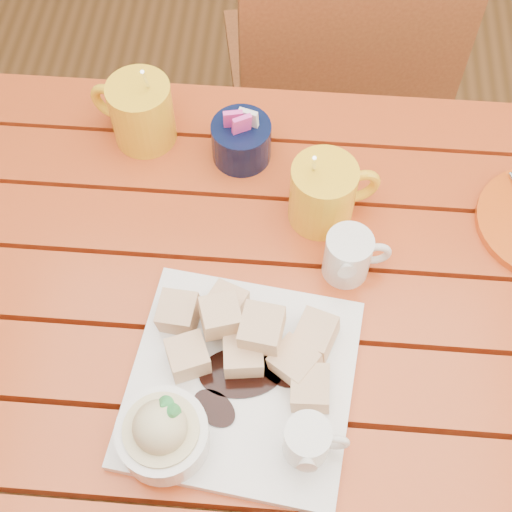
# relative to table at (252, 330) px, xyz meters

# --- Properties ---
(ground) EXTENTS (5.00, 5.00, 0.00)m
(ground) POSITION_rel_table_xyz_m (0.00, -0.00, -0.64)
(ground) COLOR brown
(ground) RESTS_ON ground
(table) EXTENTS (1.20, 0.79, 0.75)m
(table) POSITION_rel_table_xyz_m (0.00, 0.00, 0.00)
(table) COLOR #AF3516
(table) RESTS_ON ground
(dessert_plate) EXTENTS (0.32, 0.32, 0.11)m
(dessert_plate) POSITION_rel_table_xyz_m (-0.02, -0.15, 0.14)
(dessert_plate) COLOR white
(dessert_plate) RESTS_ON table
(coffee_mug_left) EXTENTS (0.14, 0.10, 0.16)m
(coffee_mug_left) POSITION_rel_table_xyz_m (-0.20, 0.28, 0.16)
(coffee_mug_left) COLOR yellow
(coffee_mug_left) RESTS_ON table
(coffee_mug_right) EXTENTS (0.13, 0.10, 0.16)m
(coffee_mug_right) POSITION_rel_table_xyz_m (0.09, 0.15, 0.16)
(coffee_mug_right) COLOR yellow
(coffee_mug_right) RESTS_ON table
(cream_pitcher) EXTENTS (0.09, 0.08, 0.08)m
(cream_pitcher) POSITION_rel_table_xyz_m (0.13, 0.05, 0.15)
(cream_pitcher) COLOR white
(cream_pitcher) RESTS_ON table
(sugar_caddy) EXTENTS (0.09, 0.09, 0.10)m
(sugar_caddy) POSITION_rel_table_xyz_m (-0.04, 0.25, 0.14)
(sugar_caddy) COLOR black
(sugar_caddy) RESTS_ON table
(chair_far) EXTENTS (0.51, 0.51, 0.92)m
(chair_far) POSITION_rel_table_xyz_m (0.13, 0.67, -0.13)
(chair_far) COLOR brown
(chair_far) RESTS_ON ground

